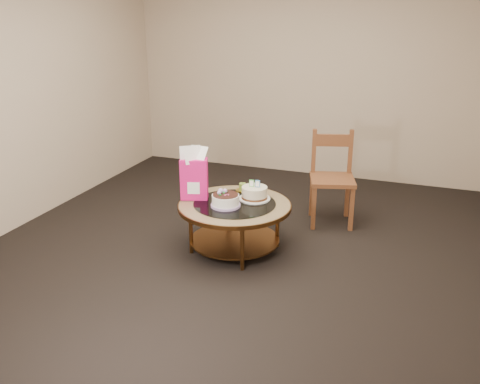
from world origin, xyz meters
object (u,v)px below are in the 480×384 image
(cream_cake, at_px, (255,193))
(dining_chair, at_px, (332,177))
(gift_bag, at_px, (194,173))
(coffee_table, at_px, (235,211))
(decorated_cake, at_px, (225,201))

(cream_cake, bearing_deg, dining_chair, 48.09)
(gift_bag, relative_size, dining_chair, 0.52)
(coffee_table, height_order, dining_chair, dining_chair)
(decorated_cake, relative_size, cream_cake, 0.91)
(coffee_table, bearing_deg, decorated_cake, -116.66)
(coffee_table, xyz_separation_m, dining_chair, (0.69, 0.98, 0.10))
(gift_bag, bearing_deg, dining_chair, 23.76)
(cream_cake, bearing_deg, decorated_cake, -133.07)
(cream_cake, relative_size, dining_chair, 0.31)
(coffee_table, relative_size, decorated_cake, 3.88)
(coffee_table, height_order, gift_bag, gift_bag)
(cream_cake, xyz_separation_m, dining_chair, (0.55, 0.81, -0.04))
(cream_cake, bearing_deg, gift_bag, -169.87)
(cream_cake, distance_m, gift_bag, 0.58)
(coffee_table, relative_size, cream_cake, 3.51)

